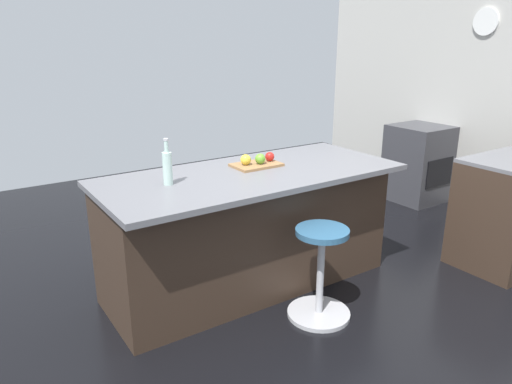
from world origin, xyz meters
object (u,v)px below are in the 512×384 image
at_px(kitchen_island, 249,228).
at_px(water_bottle, 167,167).
at_px(apple_yellow, 246,160).
at_px(stool_by_window, 320,276).
at_px(cutting_board, 256,165).
at_px(apple_red, 270,157).
at_px(oven_range, 418,163).
at_px(apple_green, 260,159).

height_order(kitchen_island, water_bottle, water_bottle).
bearing_deg(apple_yellow, kitchen_island, 68.40).
bearing_deg(kitchen_island, stool_by_window, 103.02).
height_order(apple_yellow, water_bottle, water_bottle).
bearing_deg(apple_yellow, cutting_board, 170.70).
xyz_separation_m(apple_yellow, apple_red, (-0.21, 0.01, -0.00)).
xyz_separation_m(cutting_board, apple_yellow, (0.08, -0.01, 0.05)).
relative_size(oven_range, apple_yellow, 11.08).
bearing_deg(apple_green, apple_yellow, -18.97).
relative_size(stool_by_window, cutting_board, 1.82).
bearing_deg(water_bottle, kitchen_island, 179.37).
bearing_deg(oven_range, water_bottle, 10.27).
bearing_deg(apple_green, apple_red, -164.78).
bearing_deg(water_bottle, apple_red, -175.02).
bearing_deg(oven_range, apple_yellow, 11.05).
relative_size(apple_yellow, apple_green, 1.01).
height_order(cutting_board, water_bottle, water_bottle).
distance_m(kitchen_island, apple_green, 0.54).
bearing_deg(stool_by_window, apple_red, -97.41).
distance_m(cutting_board, apple_yellow, 0.10).
xyz_separation_m(stool_by_window, water_bottle, (0.79, -0.67, 0.74)).
xyz_separation_m(apple_red, water_bottle, (0.88, 0.08, 0.07)).
bearing_deg(cutting_board, water_bottle, 5.23).
bearing_deg(apple_green, cutting_board, -47.80).
bearing_deg(cutting_board, stool_by_window, 92.60).
relative_size(apple_yellow, water_bottle, 0.26).
bearing_deg(stool_by_window, kitchen_island, -76.98).
relative_size(kitchen_island, cutting_board, 6.21).
bearing_deg(water_bottle, stool_by_window, 139.70).
relative_size(stool_by_window, water_bottle, 2.09).
height_order(oven_range, kitchen_island, kitchen_island).
xyz_separation_m(apple_yellow, apple_green, (-0.10, 0.04, -0.00)).
relative_size(cutting_board, water_bottle, 1.15).
bearing_deg(kitchen_island, apple_red, -161.41).
distance_m(stool_by_window, cutting_board, 0.97).
xyz_separation_m(stool_by_window, cutting_board, (0.03, -0.74, 0.63)).
xyz_separation_m(kitchen_island, apple_green, (-0.14, -0.05, 0.52)).
height_order(stool_by_window, water_bottle, water_bottle).
bearing_deg(apple_green, oven_range, -167.78).
bearing_deg(kitchen_island, apple_green, -158.83).
bearing_deg(cutting_board, apple_green, 132.20).
xyz_separation_m(apple_yellow, water_bottle, (0.67, 0.08, 0.06)).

